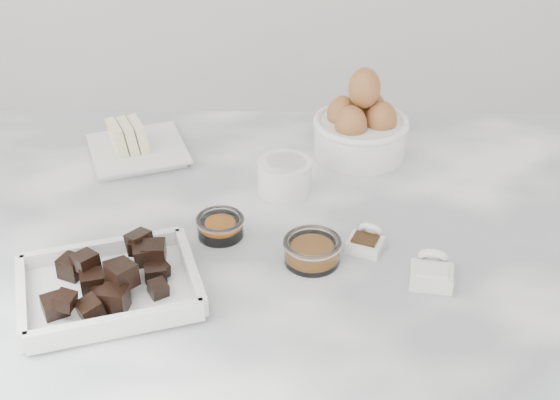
{
  "coord_description": "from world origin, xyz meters",
  "views": [
    {
      "loc": [
        0.04,
        -0.93,
        1.59
      ],
      "look_at": [
        0.02,
        0.03,
        0.98
      ],
      "focal_mm": 50.0,
      "sensor_mm": 36.0,
      "label": 1
    }
  ],
  "objects_px": {
    "chocolate_dish": "(109,283)",
    "salt_spoon": "(432,271)",
    "zest_bowl": "(220,226)",
    "vanilla_spoon": "(366,241)",
    "butter_plate": "(136,144)",
    "sugar_ramekin": "(284,175)",
    "egg_bowl": "(361,127)",
    "honey_bowl": "(312,250)"
  },
  "relations": [
    {
      "from": "chocolate_dish",
      "to": "salt_spoon",
      "type": "relative_size",
      "value": 3.57
    },
    {
      "from": "sugar_ramekin",
      "to": "zest_bowl",
      "type": "relative_size",
      "value": 1.21
    },
    {
      "from": "zest_bowl",
      "to": "vanilla_spoon",
      "type": "height_order",
      "value": "vanilla_spoon"
    },
    {
      "from": "vanilla_spoon",
      "to": "egg_bowl",
      "type": "bearing_deg",
      "value": 88.29
    },
    {
      "from": "zest_bowl",
      "to": "salt_spoon",
      "type": "relative_size",
      "value": 0.94
    },
    {
      "from": "egg_bowl",
      "to": "salt_spoon",
      "type": "height_order",
      "value": "egg_bowl"
    },
    {
      "from": "chocolate_dish",
      "to": "salt_spoon",
      "type": "height_order",
      "value": "chocolate_dish"
    },
    {
      "from": "salt_spoon",
      "to": "honey_bowl",
      "type": "bearing_deg",
      "value": 166.65
    },
    {
      "from": "butter_plate",
      "to": "salt_spoon",
      "type": "xyz_separation_m",
      "value": [
        0.45,
        -0.33,
        -0.01
      ]
    },
    {
      "from": "egg_bowl",
      "to": "vanilla_spoon",
      "type": "distance_m",
      "value": 0.28
    },
    {
      "from": "butter_plate",
      "to": "vanilla_spoon",
      "type": "relative_size",
      "value": 2.91
    },
    {
      "from": "butter_plate",
      "to": "zest_bowl",
      "type": "xyz_separation_m",
      "value": [
        0.16,
        -0.23,
        -0.0
      ]
    },
    {
      "from": "sugar_ramekin",
      "to": "vanilla_spoon",
      "type": "relative_size",
      "value": 1.24
    },
    {
      "from": "zest_bowl",
      "to": "vanilla_spoon",
      "type": "relative_size",
      "value": 1.02
    },
    {
      "from": "zest_bowl",
      "to": "egg_bowl",
      "type": "bearing_deg",
      "value": 48.83
    },
    {
      "from": "honey_bowl",
      "to": "vanilla_spoon",
      "type": "xyz_separation_m",
      "value": [
        0.08,
        0.03,
        -0.01
      ]
    },
    {
      "from": "sugar_ramekin",
      "to": "honey_bowl",
      "type": "relative_size",
      "value": 1.04
    },
    {
      "from": "egg_bowl",
      "to": "chocolate_dish",
      "type": "bearing_deg",
      "value": -131.63
    },
    {
      "from": "chocolate_dish",
      "to": "egg_bowl",
      "type": "relative_size",
      "value": 1.66
    },
    {
      "from": "chocolate_dish",
      "to": "zest_bowl",
      "type": "bearing_deg",
      "value": 47.57
    },
    {
      "from": "butter_plate",
      "to": "sugar_ramekin",
      "type": "bearing_deg",
      "value": -23.1
    },
    {
      "from": "butter_plate",
      "to": "sugar_ramekin",
      "type": "xyz_separation_m",
      "value": [
        0.25,
        -0.11,
        0.01
      ]
    },
    {
      "from": "chocolate_dish",
      "to": "salt_spoon",
      "type": "bearing_deg",
      "value": 6.29
    },
    {
      "from": "sugar_ramekin",
      "to": "salt_spoon",
      "type": "distance_m",
      "value": 0.3
    },
    {
      "from": "zest_bowl",
      "to": "vanilla_spoon",
      "type": "bearing_deg",
      "value": -7.31
    },
    {
      "from": "chocolate_dish",
      "to": "honey_bowl",
      "type": "bearing_deg",
      "value": 17.77
    },
    {
      "from": "zest_bowl",
      "to": "chocolate_dish",
      "type": "bearing_deg",
      "value": -132.43
    },
    {
      "from": "chocolate_dish",
      "to": "zest_bowl",
      "type": "distance_m",
      "value": 0.19
    },
    {
      "from": "zest_bowl",
      "to": "salt_spoon",
      "type": "distance_m",
      "value": 0.31
    },
    {
      "from": "butter_plate",
      "to": "salt_spoon",
      "type": "distance_m",
      "value": 0.56
    },
    {
      "from": "honey_bowl",
      "to": "egg_bowl",
      "type": "bearing_deg",
      "value": 74.49
    },
    {
      "from": "sugar_ramekin",
      "to": "vanilla_spoon",
      "type": "height_order",
      "value": "sugar_ramekin"
    },
    {
      "from": "sugar_ramekin",
      "to": "vanilla_spoon",
      "type": "distance_m",
      "value": 0.19
    },
    {
      "from": "chocolate_dish",
      "to": "honey_bowl",
      "type": "relative_size",
      "value": 3.29
    },
    {
      "from": "egg_bowl",
      "to": "zest_bowl",
      "type": "height_order",
      "value": "egg_bowl"
    },
    {
      "from": "honey_bowl",
      "to": "zest_bowl",
      "type": "distance_m",
      "value": 0.14
    },
    {
      "from": "salt_spoon",
      "to": "egg_bowl",
      "type": "bearing_deg",
      "value": 102.04
    },
    {
      "from": "sugar_ramekin",
      "to": "vanilla_spoon",
      "type": "bearing_deg",
      "value": -52.13
    },
    {
      "from": "egg_bowl",
      "to": "salt_spoon",
      "type": "bearing_deg",
      "value": -77.96
    },
    {
      "from": "vanilla_spoon",
      "to": "zest_bowl",
      "type": "bearing_deg",
      "value": 172.69
    },
    {
      "from": "butter_plate",
      "to": "vanilla_spoon",
      "type": "height_order",
      "value": "butter_plate"
    },
    {
      "from": "sugar_ramekin",
      "to": "egg_bowl",
      "type": "height_order",
      "value": "egg_bowl"
    }
  ]
}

